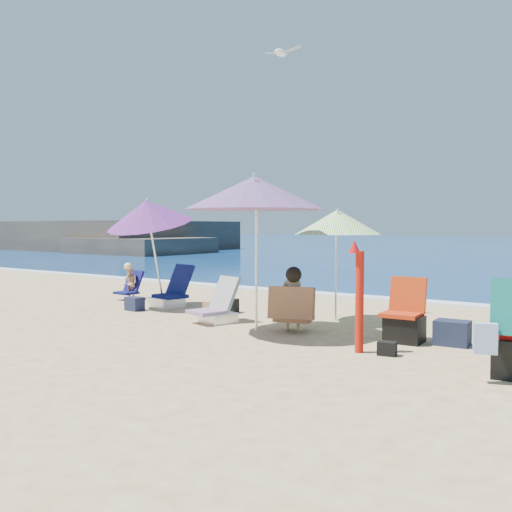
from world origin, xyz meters
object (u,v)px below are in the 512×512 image
Objects in this scene: camp_chair_left at (405,323)px; person_left at (130,283)px; umbrella_turquoise at (254,193)px; chair_rainbow at (217,310)px; furled_umbrella at (358,291)px; umbrella_blue at (148,213)px; seagull at (281,53)px; chair_navy at (170,295)px; person_center at (292,301)px; umbrella_striped at (337,222)px.

camp_chair_left reaches higher than person_left.
chair_rainbow is (-1.07, 0.43, -1.87)m from umbrella_turquoise.
umbrella_turquoise is 2.24m from furled_umbrella.
umbrella_blue is 5.45m from camp_chair_left.
seagull is at bearing 139.45° from furled_umbrella.
umbrella_blue is 2.73m from chair_rainbow.
furled_umbrella reaches higher than chair_rainbow.
chair_rainbow is at bearing 165.86° from furled_umbrella.
umbrella_blue reaches higher than chair_navy.
person_left is (-6.23, 1.90, -0.41)m from furled_umbrella.
chair_rainbow is 3.57m from person_left.
umbrella_turquoise reaches higher than camp_chair_left.
umbrella_turquoise is at bearing 170.84° from furled_umbrella.
umbrella_turquoise is 1.19× the size of umbrella_blue.
umbrella_blue is 1.69m from chair_navy.
chair_rainbow is 0.88× the size of person_center.
seagull is at bearing 156.27° from camp_chair_left.
person_left is (-1.25, 0.66, -1.48)m from umbrella_blue.
umbrella_striped is 2.37× the size of person_left.
person_left is at bearing 160.07° from umbrella_turquoise.
umbrella_turquoise is 3.12× the size of chair_navy.
furled_umbrella is 3.01m from chair_rainbow.
person_center is (-1.38, 0.68, -0.29)m from furled_umbrella.
chair_navy is (-3.01, 1.37, -1.85)m from umbrella_turquoise.
chair_rainbow is 4.73m from seagull.
umbrella_turquoise is 1.69m from person_center.
umbrella_turquoise is 3.59× the size of seagull.
umbrella_striped is at bearing 4.10° from chair_navy.
umbrella_turquoise is at bearing -19.93° from person_left.
person_left is at bearing 160.76° from chair_rainbow.
seagull is (0.28, 1.49, 4.48)m from chair_rainbow.
umbrella_blue is 2.05m from person_left.
umbrella_blue is 1.60× the size of furled_umbrella.
chair_rainbow is (2.11, -0.51, -1.64)m from umbrella_blue.
umbrella_striped is at bearing 148.23° from camp_chair_left.
person_center is at bearing -1.82° from chair_rainbow.
chair_navy is (0.17, 0.42, -1.62)m from umbrella_blue.
person_left is (-6.47, 0.92, 0.10)m from camp_chair_left.
camp_chair_left is 1.11× the size of person_left.
umbrella_striped reaches higher than camp_chair_left.
chair_rainbow is 1.52m from person_center.
person_center is at bearing -15.99° from chair_navy.
person_center is (3.44, -0.98, 0.26)m from chair_navy.
chair_navy is (-4.82, 1.66, -0.56)m from furled_umbrella.
umbrella_turquoise is at bearing -22.07° from chair_rainbow.
umbrella_turquoise is 1.90× the size of furled_umbrella.
chair_rainbow is at bearing -13.68° from umbrella_blue.
chair_navy is at bearing 155.56° from umbrella_turquoise.
umbrella_striped is at bearing 123.84° from furled_umbrella.
camp_chair_left is 5.39m from seagull.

